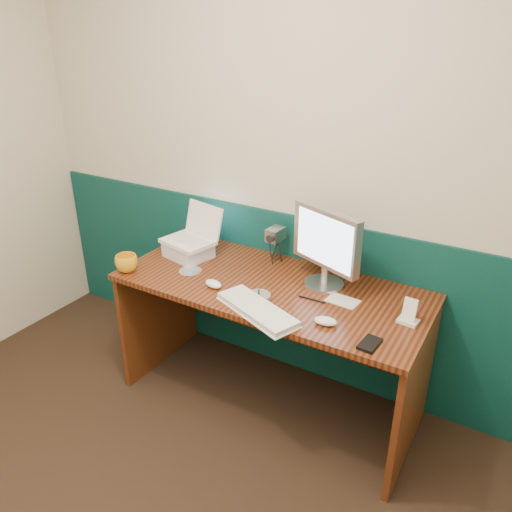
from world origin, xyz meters
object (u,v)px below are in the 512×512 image
Objects in this scene: keyboard at (257,310)px; mug at (127,263)px; laptop at (187,225)px; monitor at (326,249)px; desk at (270,345)px; camcorder at (275,244)px.

keyboard is 0.82m from mug.
laptop is 0.62× the size of keyboard.
laptop is 0.81m from monitor.
laptop reaches higher than keyboard.
desk is at bearing 7.06° from laptop.
camcorder is (0.46, 0.19, -0.09)m from laptop.
monitor is (0.81, 0.07, 0.01)m from laptop.
laptop is at bearing 174.74° from desk.
desk is 0.64m from monitor.
mug reaches higher than keyboard.
monitor is at bearing 21.69° from mug.
laptop is 2.31× the size of mug.
camcorder reaches higher than mug.
keyboard is (-0.16, -0.40, -0.19)m from monitor.
monitor is 0.38m from camcorder.
keyboard reaches higher than desk.
camcorder is (-0.35, 0.12, -0.10)m from monitor.
camcorder is at bearing -177.03° from monitor.
laptop is at bearing 61.51° from mug.
desk is 13.47× the size of mug.
laptop is at bearing -153.00° from monitor.
desk is 7.53× the size of camcorder.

